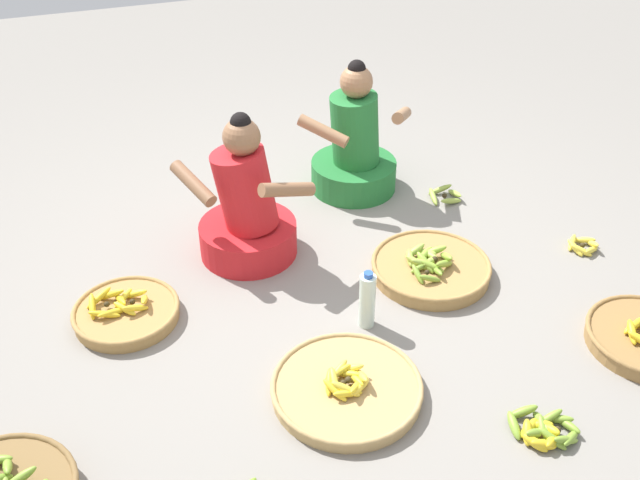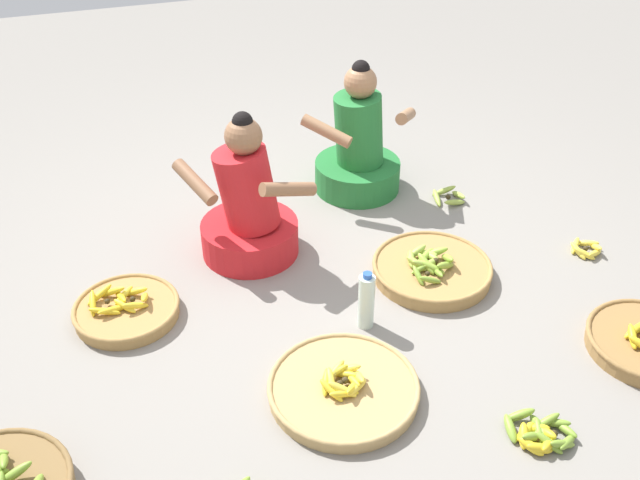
{
  "view_description": "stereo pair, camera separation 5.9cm",
  "coord_description": "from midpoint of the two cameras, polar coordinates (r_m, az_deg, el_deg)",
  "views": [
    {
      "loc": [
        -0.95,
        -2.83,
        2.28
      ],
      "look_at": [
        0.0,
        -0.2,
        0.35
      ],
      "focal_mm": 40.58,
      "sensor_mm": 36.0,
      "label": 1
    },
    {
      "loc": [
        -0.89,
        -2.85,
        2.28
      ],
      "look_at": [
        0.0,
        -0.2,
        0.35
      ],
      "focal_mm": 40.58,
      "sensor_mm": 36.0,
      "label": 2
    }
  ],
  "objects": [
    {
      "name": "banana_basket_back_center",
      "position": [
        3.59,
        -15.52,
        -5.48
      ],
      "size": [
        0.51,
        0.51,
        0.14
      ],
      "color": "#A87F47",
      "rests_on": "ground"
    },
    {
      "name": "loose_bananas_back_right",
      "position": [
        4.17,
        19.63,
        -0.42
      ],
      "size": [
        0.19,
        0.19,
        0.08
      ],
      "color": "yellow",
      "rests_on": "ground"
    },
    {
      "name": "loose_bananas_mid_right",
      "position": [
        4.43,
        9.43,
        3.51
      ],
      "size": [
        0.19,
        0.19,
        0.08
      ],
      "color": "#9EB747",
      "rests_on": "ground"
    },
    {
      "name": "loose_bananas_front_left",
      "position": [
        3.09,
        16.64,
        -14.15
      ],
      "size": [
        0.28,
        0.25,
        0.09
      ],
      "color": "olive",
      "rests_on": "ground"
    },
    {
      "name": "banana_basket_near_bicycle",
      "position": [
        3.77,
        8.27,
        -2.13
      ],
      "size": [
        0.62,
        0.62,
        0.15
      ],
      "color": "#A87F47",
      "rests_on": "ground"
    },
    {
      "name": "ground_plane",
      "position": [
        3.76,
        -1.49,
        -2.76
      ],
      "size": [
        10.0,
        10.0,
        0.0
      ],
      "primitive_type": "plane",
      "color": "gray"
    },
    {
      "name": "water_bottle",
      "position": [
        3.37,
        3.24,
        -4.77
      ],
      "size": [
        0.08,
        0.08,
        0.31
      ],
      "color": "silver",
      "rests_on": "ground"
    },
    {
      "name": "vendor_woman_behind",
      "position": [
        4.38,
        2.35,
        7.14
      ],
      "size": [
        0.76,
        0.52,
        0.82
      ],
      "color": "#237233",
      "rests_on": "ground"
    },
    {
      "name": "banana_basket_front_center",
      "position": [
        3.11,
        1.56,
        -11.57
      ],
      "size": [
        0.65,
        0.65,
        0.13
      ],
      "color": "tan",
      "rests_on": "ground"
    },
    {
      "name": "vendor_woman_front",
      "position": [
        3.8,
        -6.27,
        2.27
      ],
      "size": [
        0.67,
        0.54,
        0.82
      ],
      "color": "red",
      "rests_on": "ground"
    }
  ]
}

